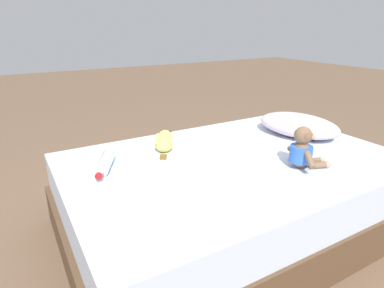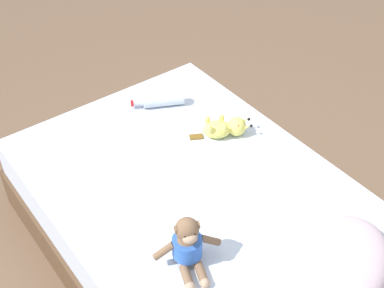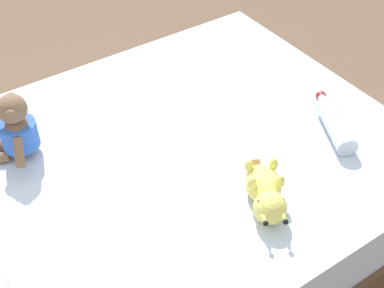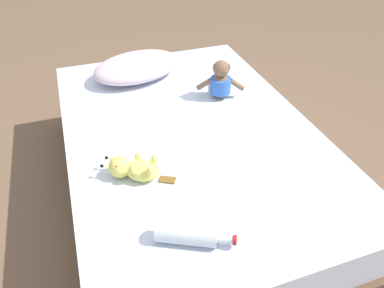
% 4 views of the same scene
% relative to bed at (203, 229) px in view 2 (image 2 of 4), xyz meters
% --- Properties ---
extents(ground_plane, '(16.00, 16.00, 0.00)m').
position_rel_bed_xyz_m(ground_plane, '(0.00, 0.00, -0.23)').
color(ground_plane, brown).
extents(bed, '(1.31, 1.97, 0.47)m').
position_rel_bed_xyz_m(bed, '(0.00, 0.00, 0.00)').
color(bed, brown).
rests_on(bed, ground_plane).
extents(pillow, '(0.65, 0.50, 0.14)m').
position_rel_bed_xyz_m(pillow, '(-0.13, 0.66, 0.31)').
color(pillow, silver).
rests_on(pillow, bed).
extents(plush_monkey, '(0.28, 0.25, 0.24)m').
position_rel_bed_xyz_m(plush_monkey, '(0.28, 0.25, 0.33)').
color(plush_monkey, brown).
rests_on(plush_monkey, bed).
extents(plush_yellow_creature, '(0.31, 0.21, 0.10)m').
position_rel_bed_xyz_m(plush_yellow_creature, '(-0.36, -0.28, 0.29)').
color(plush_yellow_creature, '#EAE066').
rests_on(plush_yellow_creature, bed).
extents(glass_bottle, '(0.29, 0.18, 0.07)m').
position_rel_bed_xyz_m(glass_bottle, '(-0.24, -0.69, 0.27)').
color(glass_bottle, silver).
rests_on(glass_bottle, bed).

